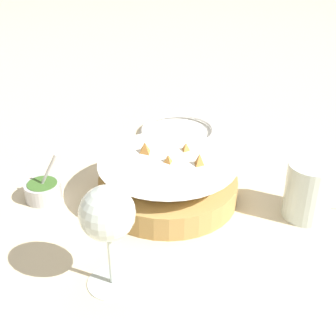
{
  "coord_description": "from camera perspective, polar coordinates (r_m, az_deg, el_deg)",
  "views": [
    {
      "loc": [
        0.14,
        -0.73,
        0.48
      ],
      "look_at": [
        0.01,
        -0.04,
        0.06
      ],
      "focal_mm": 50.0,
      "sensor_mm": 36.0,
      "label": 1
    }
  ],
  "objects": [
    {
      "name": "wine_glass",
      "position": [
        0.61,
        -7.4,
        -5.94
      ],
      "size": [
        0.07,
        0.07,
        0.16
      ],
      "color": "silver",
      "rests_on": "ground_plane"
    },
    {
      "name": "beer_mug",
      "position": [
        0.82,
        16.91,
        -2.84
      ],
      "size": [
        0.12,
        0.08,
        0.1
      ],
      "color": "silver",
      "rests_on": "ground_plane"
    },
    {
      "name": "food_basket",
      "position": [
        0.83,
        -0.02,
        -1.58
      ],
      "size": [
        0.25,
        0.25,
        0.1
      ],
      "color": "#B2894C",
      "rests_on": "ground_plane"
    },
    {
      "name": "ground_plane",
      "position": [
        0.88,
        -0.01,
        -2.31
      ],
      "size": [
        4.0,
        4.0,
        0.0
      ],
      "primitive_type": "plane",
      "color": "beige"
    },
    {
      "name": "sauce_cup",
      "position": [
        0.87,
        -14.98,
        -2.62
      ],
      "size": [
        0.07,
        0.07,
        0.1
      ],
      "color": "#B7B7BC",
      "rests_on": "ground_plane"
    },
    {
      "name": "side_plate",
      "position": [
        1.08,
        1.19,
        4.47
      ],
      "size": [
        0.18,
        0.18,
        0.01
      ],
      "color": "white",
      "rests_on": "ground_plane"
    }
  ]
}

